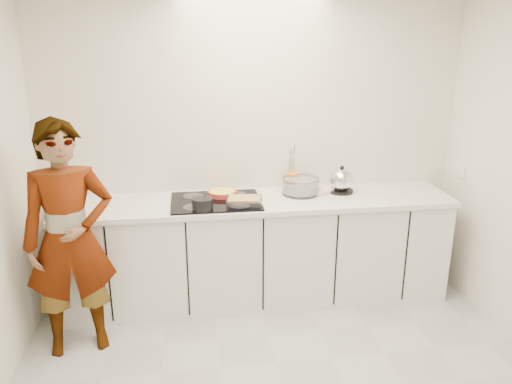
{
  "coord_description": "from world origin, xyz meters",
  "views": [
    {
      "loc": [
        -0.55,
        -2.58,
        2.23
      ],
      "look_at": [
        -0.05,
        1.05,
        1.05
      ],
      "focal_mm": 35.0,
      "sensor_mm": 36.0,
      "label": 1
    }
  ],
  "objects": [
    {
      "name": "cook",
      "position": [
        -1.4,
        0.77,
        0.85
      ],
      "size": [
        0.69,
        0.53,
        1.7
      ],
      "primitive_type": "imported",
      "rotation": [
        0.0,
        0.0,
        0.22
      ],
      "color": "white",
      "rests_on": "floor"
    },
    {
      "name": "kettle",
      "position": [
        0.73,
        1.38,
        1.01
      ],
      "size": [
        0.22,
        0.22,
        0.24
      ],
      "color": "black",
      "rests_on": "countertop"
    },
    {
      "name": "tea_towel",
      "position": [
        0.56,
        1.37,
        0.93
      ],
      "size": [
        0.25,
        0.24,
        0.03
      ],
      "primitive_type": "cube",
      "rotation": [
        0.0,
        0.0,
        0.6
      ],
      "color": "white",
      "rests_on": "countertop"
    },
    {
      "name": "saucepan",
      "position": [
        -0.46,
        1.06,
        0.97
      ],
      "size": [
        0.21,
        0.21,
        0.15
      ],
      "color": "black",
      "rests_on": "hob"
    },
    {
      "name": "utensil_crock",
      "position": [
        0.33,
        1.49,
        0.99
      ],
      "size": [
        0.16,
        0.16,
        0.16
      ],
      "primitive_type": "cylinder",
      "rotation": [
        0.0,
        0.0,
        0.37
      ],
      "color": "orange",
      "rests_on": "countertop"
    },
    {
      "name": "tart_dish",
      "position": [
        -0.29,
        1.39,
        0.95
      ],
      "size": [
        0.31,
        0.31,
        0.04
      ],
      "color": "#C53C2D",
      "rests_on": "hob"
    },
    {
      "name": "mixing_bowl",
      "position": [
        0.38,
        1.37,
        0.98
      ],
      "size": [
        0.41,
        0.41,
        0.14
      ],
      "color": "silver",
      "rests_on": "countertop"
    },
    {
      "name": "countertop",
      "position": [
        0.0,
        1.28,
        0.89
      ],
      "size": [
        3.24,
        0.64,
        0.04
      ],
      "primitive_type": "cube",
      "color": "white",
      "rests_on": "base_cabinets"
    },
    {
      "name": "base_cabinets",
      "position": [
        0.0,
        1.28,
        0.43
      ],
      "size": [
        3.2,
        0.58,
        0.87
      ],
      "primitive_type": "cube",
      "color": "white",
      "rests_on": "floor"
    },
    {
      "name": "baking_dish",
      "position": [
        -0.13,
        1.14,
        0.95
      ],
      "size": [
        0.31,
        0.24,
        0.05
      ],
      "color": "silver",
      "rests_on": "hob"
    },
    {
      "name": "hob",
      "position": [
        -0.35,
        1.26,
        0.92
      ],
      "size": [
        0.72,
        0.54,
        0.01
      ],
      "primitive_type": "cube",
      "color": "black",
      "rests_on": "countertop"
    },
    {
      "name": "wall_back",
      "position": [
        0.0,
        1.6,
        1.3
      ],
      "size": [
        3.6,
        0.0,
        2.6
      ],
      "primitive_type": "cube",
      "color": "white",
      "rests_on": "ground"
    }
  ]
}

